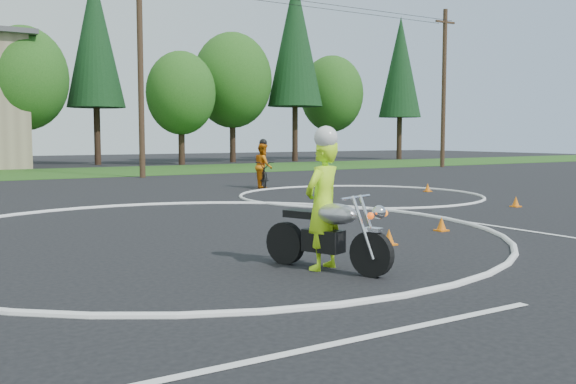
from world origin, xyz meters
TOP-DOWN VIEW (x-y plane):
  - ground at (0.00, 0.00)m, footprint 120.00×120.00m
  - grass_strip at (0.00, 27.00)m, footprint 120.00×10.00m
  - course_markings at (2.17, 4.35)m, footprint 19.05×19.05m
  - primary_motorcycle at (0.15, -1.20)m, footprint 1.00×2.10m
  - rider_primary_grp at (0.13, -1.06)m, footprint 0.83×0.69m
  - rider_second_grp at (6.84, 12.49)m, footprint 1.42×2.08m
  - traffic_cones at (6.15, 3.40)m, footprint 24.45×8.20m
  - treeline at (14.78, 34.61)m, footprint 38.20×8.10m
  - utility_poles at (5.00, 21.00)m, footprint 41.60×1.12m

SIDE VIEW (x-z plane):
  - ground at x=0.00m, z-range 0.00..0.00m
  - course_markings at x=2.17m, z-range -0.05..0.07m
  - grass_strip at x=0.00m, z-range 0.00..0.02m
  - traffic_cones at x=6.15m, z-range -0.01..0.29m
  - primary_motorcycle at x=0.15m, z-range -0.02..1.14m
  - rider_second_grp at x=6.84m, z-range -0.28..1.61m
  - rider_primary_grp at x=0.13m, z-range -0.04..2.11m
  - utility_poles at x=5.00m, z-range 0.20..10.20m
  - treeline at x=14.78m, z-range -0.64..13.88m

